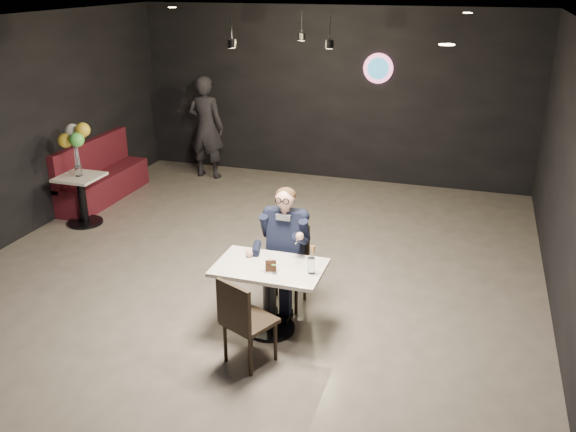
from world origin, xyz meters
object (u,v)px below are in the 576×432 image
(main_table, at_px, (270,298))
(balloon_vase, at_px, (79,171))
(booth_bench, at_px, (103,171))
(sundae_glass, at_px, (311,265))
(side_table, at_px, (83,200))
(chair_near, at_px, (250,319))
(chair_far, at_px, (286,268))
(passerby, at_px, (206,127))
(seated_man, at_px, (286,247))

(main_table, height_order, balloon_vase, balloon_vase)
(booth_bench, bearing_deg, sundae_glass, -34.18)
(side_table, xyz_separation_m, balloon_vase, (0.00, 0.00, 0.46))
(booth_bench, bearing_deg, chair_near, -41.91)
(side_table, bearing_deg, chair_near, -34.77)
(chair_far, relative_size, side_table, 1.25)
(main_table, distance_m, booth_bench, 4.87)
(chair_near, bearing_deg, main_table, 114.65)
(side_table, bearing_deg, main_table, -28.12)
(chair_near, xyz_separation_m, passerby, (-2.78, 5.13, 0.46))
(main_table, bearing_deg, balloon_vase, 151.88)
(booth_bench, bearing_deg, seated_man, -31.33)
(chair_far, relative_size, chair_near, 1.00)
(chair_far, xyz_separation_m, side_table, (-3.60, 1.37, -0.09))
(side_table, bearing_deg, chair_far, -20.88)
(sundae_glass, bearing_deg, chair_near, -128.90)
(seated_man, bearing_deg, sundae_glass, -52.37)
(balloon_vase, bearing_deg, passerby, 72.69)
(chair_near, height_order, balloon_vase, chair_near)
(chair_near, distance_m, passerby, 5.85)
(seated_man, bearing_deg, chair_near, -90.00)
(sundae_glass, distance_m, side_table, 4.51)
(main_table, relative_size, booth_bench, 0.56)
(chair_far, bearing_deg, main_table, -90.00)
(chair_far, distance_m, passerby, 4.89)
(side_table, xyz_separation_m, passerby, (0.82, 2.63, 0.55))
(seated_man, relative_size, booth_bench, 0.73)
(chair_far, distance_m, side_table, 3.85)
(sundae_glass, bearing_deg, chair_far, 127.63)
(seated_man, distance_m, passerby, 4.88)
(main_table, height_order, passerby, passerby)
(balloon_vase, bearing_deg, chair_far, -20.88)
(main_table, bearing_deg, seated_man, 90.00)
(chair_far, height_order, sundae_glass, chair_far)
(balloon_vase, relative_size, passerby, 0.08)
(main_table, xyz_separation_m, sundae_glass, (0.44, -0.03, 0.46))
(main_table, distance_m, seated_man, 0.65)
(chair_far, distance_m, seated_man, 0.26)
(sundae_glass, height_order, balloon_vase, sundae_glass)
(chair_near, xyz_separation_m, balloon_vase, (-3.60, 2.50, 0.37))
(main_table, xyz_separation_m, chair_far, (0.00, 0.55, 0.09))
(main_table, relative_size, chair_near, 1.20)
(main_table, bearing_deg, booth_bench, 143.14)
(seated_man, distance_m, side_table, 3.87)
(booth_bench, height_order, balloon_vase, booth_bench)
(chair_near, relative_size, sundae_glass, 5.58)
(main_table, xyz_separation_m, seated_man, (0.00, 0.55, 0.34))
(side_table, bearing_deg, seated_man, -20.88)
(booth_bench, distance_m, side_table, 1.05)
(main_table, bearing_deg, chair_far, 90.00)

